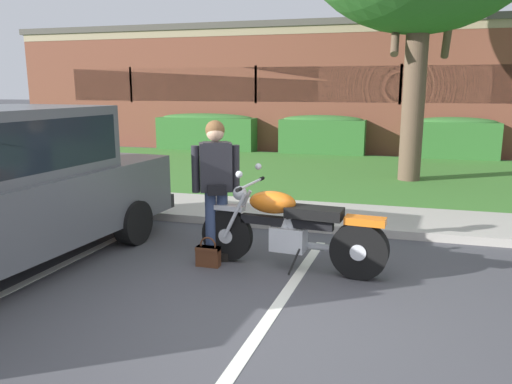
% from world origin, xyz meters
% --- Properties ---
extents(ground_plane, '(140.00, 140.00, 0.00)m').
position_xyz_m(ground_plane, '(0.00, 0.00, 0.00)').
color(ground_plane, '#424247').
extents(curb_strip, '(60.00, 0.20, 0.12)m').
position_xyz_m(curb_strip, '(0.00, 2.95, 0.06)').
color(curb_strip, '#ADA89E').
rests_on(curb_strip, ground).
extents(concrete_walk, '(60.00, 1.50, 0.08)m').
position_xyz_m(concrete_walk, '(0.00, 3.80, 0.04)').
color(concrete_walk, '#ADA89E').
rests_on(concrete_walk, ground).
extents(grass_lawn, '(60.00, 6.66, 0.06)m').
position_xyz_m(grass_lawn, '(0.00, 7.88, 0.03)').
color(grass_lawn, '#3D752D').
rests_on(grass_lawn, ground).
extents(stall_stripe_0, '(0.34, 4.40, 0.01)m').
position_xyz_m(stall_stripe_0, '(-2.65, 0.20, 0.00)').
color(stall_stripe_0, silver).
rests_on(stall_stripe_0, ground).
extents(stall_stripe_1, '(0.34, 4.40, 0.01)m').
position_xyz_m(stall_stripe_1, '(0.12, 0.20, 0.00)').
color(stall_stripe_1, silver).
rests_on(stall_stripe_1, ground).
extents(motorcycle, '(2.24, 0.82, 1.18)m').
position_xyz_m(motorcycle, '(0.11, 1.31, 0.48)').
color(motorcycle, black).
rests_on(motorcycle, ground).
extents(rider_person, '(0.53, 0.39, 1.70)m').
position_xyz_m(rider_person, '(-0.91, 1.40, 0.99)').
color(rider_person, black).
rests_on(rider_person, ground).
extents(handbag, '(0.28, 0.13, 0.36)m').
position_xyz_m(handbag, '(-0.93, 1.13, 0.14)').
color(handbag, '#562D19').
rests_on(handbag, ground).
extents(hedge_left, '(3.31, 0.90, 1.24)m').
position_xyz_m(hedge_left, '(-4.96, 11.49, 0.65)').
color(hedge_left, '#336B2D').
rests_on(hedge_left, ground).
extents(hedge_center_left, '(2.63, 0.90, 1.24)m').
position_xyz_m(hedge_center_left, '(-1.10, 11.49, 0.65)').
color(hedge_center_left, '#336B2D').
rests_on(hedge_center_left, ground).
extents(hedge_center_right, '(2.44, 0.90, 1.24)m').
position_xyz_m(hedge_center_right, '(2.75, 11.49, 0.65)').
color(hedge_center_right, '#336B2D').
rests_on(hedge_center_right, ground).
extents(brick_building, '(26.88, 11.04, 4.15)m').
position_xyz_m(brick_building, '(1.17, 17.24, 2.08)').
color(brick_building, brown).
rests_on(brick_building, ground).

